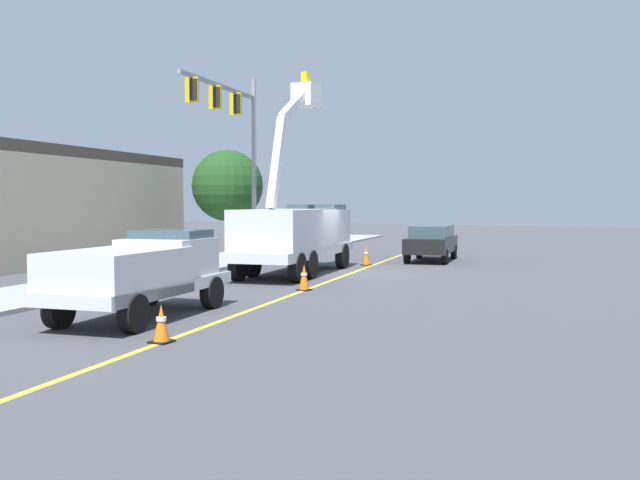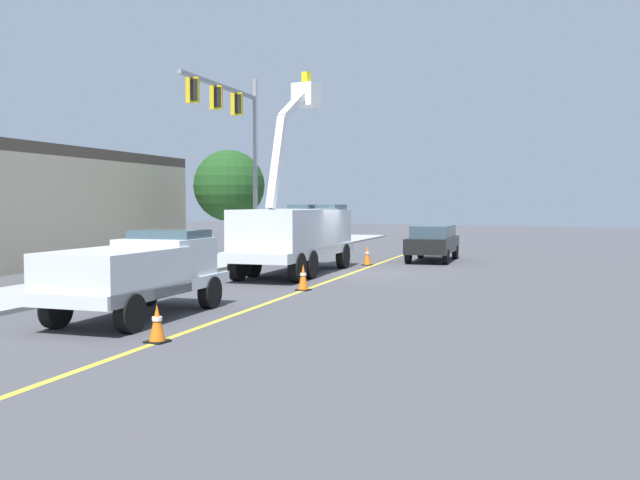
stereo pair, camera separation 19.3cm
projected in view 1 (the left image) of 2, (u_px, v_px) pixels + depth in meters
The scene contains 11 objects.
ground at pixel (351, 273), 27.55m from camera, with size 120.00×120.00×0.00m, color #47474C.
sidewalk_far_side at pixel (187, 267), 29.71m from camera, with size 60.00×3.60×0.12m, color #9E9E99.
lane_centre_stripe at pixel (351, 273), 27.55m from camera, with size 50.00×0.16×0.01m, color yellow.
utility_bucket_truck at pixel (296, 232), 27.40m from camera, with size 8.48×3.71×7.94m.
service_pickup_truck at pixel (141, 271), 16.87m from camera, with size 5.85×2.92×2.06m.
passing_minivan at pixel (432, 241), 33.40m from camera, with size 5.03×2.61×1.69m.
traffic_cone_leading at pixel (161, 324), 13.90m from camera, with size 0.40×0.40×0.77m.
traffic_cone_mid_front at pixel (304, 278), 22.19m from camera, with size 0.40×0.40×0.83m.
traffic_cone_mid_rear at pixel (366, 255), 31.11m from camera, with size 0.40×0.40×0.89m.
traffic_signal_mast at pixel (235, 129), 31.63m from camera, with size 7.28×1.34×8.68m.
street_tree_right at pixel (227, 186), 36.05m from camera, with size 3.65×3.65×5.47m.
Camera 1 is at (-25.13, -11.10, 2.77)m, focal length 39.56 mm.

